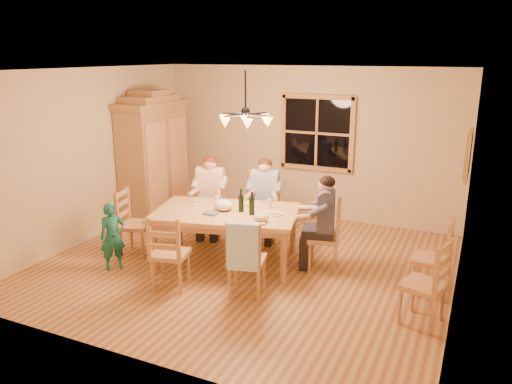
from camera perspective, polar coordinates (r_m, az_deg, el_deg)
The scene contains 33 objects.
floor at distance 7.18m, azimuth -1.11°, elevation -8.29°, with size 5.50×5.50×0.00m, color brown.
ceiling at distance 6.57m, azimuth -1.23°, elevation 13.78°, with size 5.50×5.00×0.02m, color white.
wall_back at distance 9.02m, azimuth 5.79°, elevation 5.57°, with size 5.50×0.02×2.70m, color beige.
wall_left at distance 8.30m, azimuth -18.57°, elevation 3.96°, with size 0.02×5.00×2.70m, color beige.
wall_right at distance 6.11m, azimuth 22.73°, elevation -0.41°, with size 0.02×5.00×2.70m, color beige.
window at distance 8.89m, azimuth 6.98°, elevation 6.70°, with size 1.30×0.06×1.30m.
painting at distance 7.23m, azimuth 23.10°, elevation 3.92°, with size 0.06×0.78×0.64m.
chandelier at distance 6.62m, azimuth -1.20°, elevation 8.39°, with size 0.77×0.68×0.71m.
armoire at distance 9.07m, azimuth -11.62°, elevation 3.51°, with size 0.66×1.40×2.30m.
dining_table at distance 7.08m, azimuth -3.44°, elevation -2.91°, with size 2.22×1.65×0.76m.
chair_far_left at distance 8.18m, azimuth -5.15°, elevation -3.04°, with size 0.53×0.51×0.99m.
chair_far_right at distance 7.99m, azimuth 0.97°, elevation -3.44°, with size 0.53×0.51×0.99m.
chair_near_left at distance 6.52m, azimuth -9.74°, elevation -8.20°, with size 0.53×0.51×0.99m.
chair_near_right at distance 6.25m, azimuth -1.06°, elevation -9.02°, with size 0.53×0.51×0.99m.
chair_end_left at distance 7.65m, azimuth -13.51°, elevation -4.77°, with size 0.51×0.53×0.99m.
chair_end_right at distance 7.01m, azimuth 7.70°, elevation -6.37°, with size 0.51×0.53×0.99m.
adult_woman at distance 8.03m, azimuth -5.24°, elevation 0.61°, with size 0.47×0.50×0.87m.
adult_plaid_man at distance 7.83m, azimuth 0.99°, elevation 0.29°, with size 0.47×0.50×0.87m.
adult_slate_man at distance 6.83m, azimuth 7.86°, elevation -2.18°, with size 0.50×0.47×0.87m.
towel at distance 5.93m, azimuth -1.47°, elevation -6.28°, with size 0.38×0.10×0.58m, color #B3E4F2.
wine_bottle_a at distance 6.96m, azimuth -1.72°, elevation -0.97°, with size 0.08×0.08×0.33m, color black.
wine_bottle_b at distance 6.83m, azimuth -0.49°, elevation -1.28°, with size 0.08×0.08×0.33m, color black.
plate_woman at distance 7.47m, azimuth -6.77°, elevation -1.16°, with size 0.26×0.26×0.02m, color white.
plate_plaid at distance 7.25m, azimuth -0.81°, elevation -1.55°, with size 0.26×0.26×0.02m, color white.
plate_slate at distance 6.88m, azimuth 1.89°, elevation -2.52°, with size 0.26×0.26×0.02m, color white.
wine_glass_a at distance 7.31m, azimuth -4.53°, elevation -0.97°, with size 0.06×0.06×0.14m, color silver.
wine_glass_b at distance 7.12m, azimuth 1.56°, elevation -1.38°, with size 0.06×0.06×0.14m, color silver.
cap at distance 6.59m, azimuth 0.56°, elevation -2.92°, with size 0.20×0.20×0.11m, color #C7B384.
napkin at distance 6.91m, azimuth -5.17°, elevation -2.44°, with size 0.18×0.14×0.03m, color slate.
cloth_bundle at distance 7.05m, azimuth -3.76°, elevation -1.53°, with size 0.28×0.22×0.15m, color beige.
child at distance 7.17m, azimuth -16.07°, elevation -4.92°, with size 0.34×0.23×0.94m, color #197267.
chair_spare_front at distance 5.92m, azimuth 18.43°, elevation -11.38°, with size 0.52×0.53×0.99m.
chair_spare_back at distance 6.63m, azimuth 19.25°, elevation -8.47°, with size 0.43×0.45×0.99m.
Camera 1 is at (2.86, -5.91, 2.91)m, focal length 35.00 mm.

